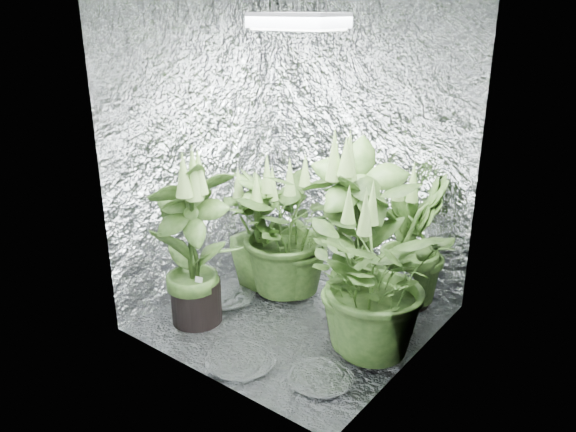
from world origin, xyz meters
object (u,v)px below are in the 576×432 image
(grow_lamp, at_px, (298,21))
(plant_d, at_px, (260,233))
(plant_e, at_px, (367,277))
(plant_f, at_px, (193,245))
(plant_a, at_px, (290,230))
(circulation_fan, at_px, (399,306))
(plant_b, at_px, (358,236))
(plant_c, at_px, (414,244))

(grow_lamp, bearing_deg, plant_d, 157.31)
(plant_e, bearing_deg, grow_lamp, 171.09)
(plant_d, bearing_deg, plant_f, -91.44)
(plant_a, height_order, circulation_fan, plant_a)
(plant_f, distance_m, circulation_fan, 1.33)
(grow_lamp, height_order, plant_a, grow_lamp)
(plant_b, xyz_separation_m, plant_e, (0.25, -0.31, -0.08))
(plant_a, relative_size, plant_d, 1.19)
(plant_c, xyz_separation_m, plant_f, (-0.99, -1.03, 0.09))
(plant_b, relative_size, plant_f, 1.06)
(plant_b, xyz_separation_m, plant_d, (-0.77, -0.03, -0.16))
(plant_c, bearing_deg, plant_e, -85.94)
(grow_lamp, distance_m, plant_d, 1.50)
(plant_a, height_order, plant_f, plant_f)
(plant_a, relative_size, plant_c, 1.12)
(plant_a, distance_m, plant_c, 0.83)
(plant_c, distance_m, circulation_fan, 0.45)
(grow_lamp, relative_size, plant_b, 0.40)
(plant_a, xyz_separation_m, plant_d, (-0.23, -0.04, -0.07))
(plant_a, bearing_deg, plant_e, -22.20)
(plant_a, xyz_separation_m, plant_c, (0.74, 0.38, -0.03))
(plant_b, height_order, plant_e, plant_b)
(circulation_fan, bearing_deg, plant_f, -126.95)
(plant_c, height_order, circulation_fan, plant_c)
(grow_lamp, xyz_separation_m, plant_d, (-0.47, 0.20, -1.41))
(grow_lamp, bearing_deg, plant_c, 50.50)
(plant_d, bearing_deg, plant_e, -15.46)
(plant_b, height_order, plant_d, plant_b)
(plant_a, relative_size, plant_b, 0.87)
(plant_b, xyz_separation_m, plant_c, (0.20, 0.38, -0.13))
(plant_a, distance_m, plant_e, 0.85)
(grow_lamp, distance_m, plant_f, 1.45)
(plant_e, bearing_deg, plant_a, 157.80)
(plant_c, height_order, plant_e, plant_e)
(circulation_fan, bearing_deg, grow_lamp, -134.99)
(circulation_fan, bearing_deg, plant_c, 124.27)
(plant_e, relative_size, circulation_fan, 2.70)
(plant_f, bearing_deg, plant_d, 88.56)
(plant_a, bearing_deg, plant_b, -0.98)
(plant_c, relative_size, plant_f, 0.83)
(plant_f, bearing_deg, plant_e, 17.85)
(grow_lamp, relative_size, plant_d, 0.55)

